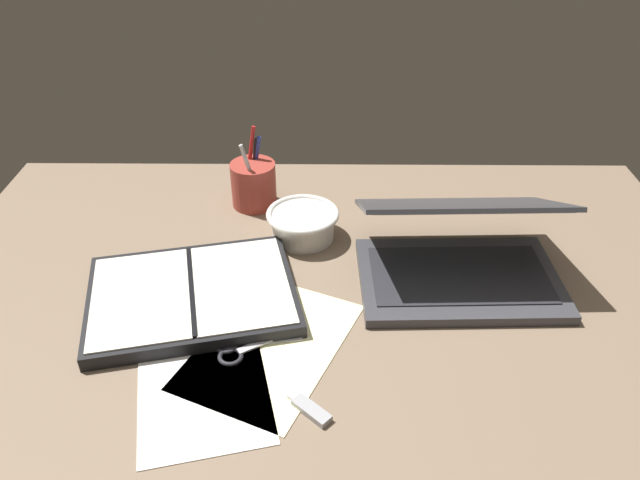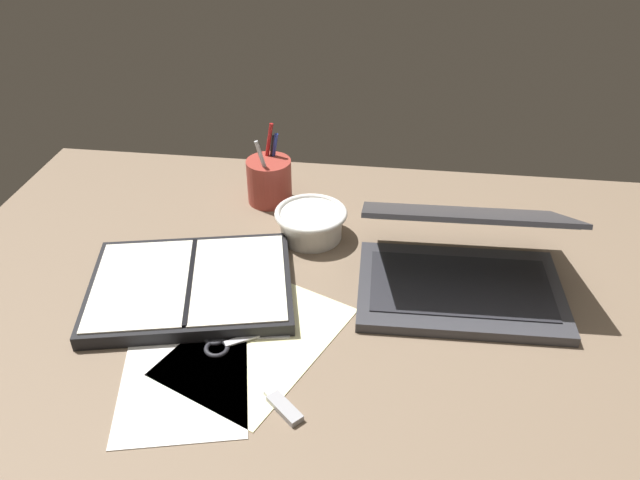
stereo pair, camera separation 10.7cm
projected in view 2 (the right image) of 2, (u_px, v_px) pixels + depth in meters
desk_top at (319, 307)px, 104.72cm from camera, size 140.00×100.00×2.00cm
laptop at (461, 263)px, 105.07cm from camera, size 35.01×29.24×17.44cm
bowl at (311, 222)px, 118.71cm from camera, size 13.85×13.85×5.83cm
pen_cup at (269, 180)px, 129.23cm from camera, size 9.24×9.24×16.33cm
planner at (191, 286)px, 105.60cm from camera, size 38.69×32.77×2.89cm
scissors at (227, 341)px, 96.02cm from camera, size 13.55×8.66×0.80cm
paper_sheet_front at (258, 341)px, 96.39cm from camera, size 29.76×34.53×0.16cm
paper_sheet_beside_planner at (185, 372)px, 91.00cm from camera, size 23.60×29.43×0.16cm
usb_drive at (284, 407)px, 84.92cm from camera, size 6.34×6.10×1.00cm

